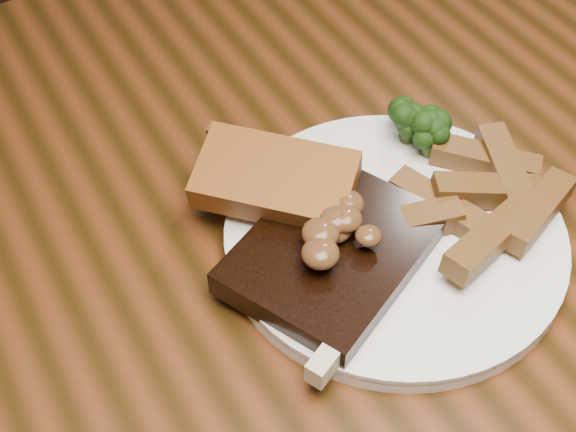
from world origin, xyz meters
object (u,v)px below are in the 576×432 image
Objects in this scene: steak at (333,252)px; potato_wedges at (464,201)px; plate at (394,238)px; garlic_bread at (276,198)px; dining_table at (301,320)px.

potato_wedges is (0.12, -0.01, 0.00)m from steak.
garlic_bread is at bearing 135.32° from plate.
plate is at bearing -25.85° from steak.
plate is at bearing 173.08° from potato_wedges.
garlic_bread is (-0.07, 0.07, 0.02)m from plate.
steak reaches higher than plate.
dining_table is at bearing 158.80° from plate.
potato_wedges is at bearing -6.92° from plate.
dining_table is at bearing 165.25° from potato_wedges.
steak is 0.12m from potato_wedges.
plate is 0.06m from steak.
potato_wedges is (0.13, -0.03, 0.12)m from dining_table.
potato_wedges reaches higher than dining_table.
potato_wedges is at bearing 15.36° from garlic_bread.
steak is 1.26× the size of garlic_bread.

